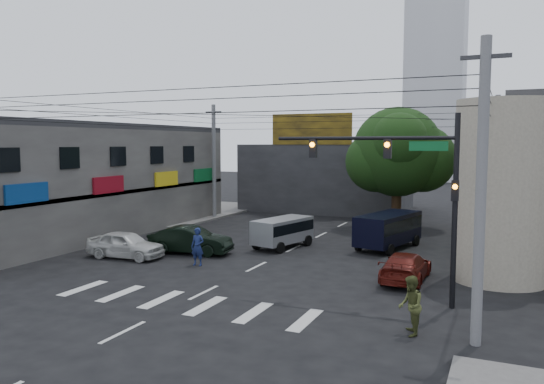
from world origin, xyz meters
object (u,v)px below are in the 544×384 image
Objects in this scene: utility_pole_far_left at (214,162)px; traffic_officer at (198,247)px; street_tree at (397,152)px; silver_minivan at (283,233)px; dark_sedan at (191,240)px; utility_pole_far_right at (495,167)px; navy_van at (388,231)px; white_compact at (126,245)px; maroon_sedan at (406,267)px; pedestrian_olive at (411,306)px; traffic_gantry at (409,177)px; utility_pole_near_right at (481,194)px.

utility_pole_far_left is 4.83× the size of traffic_officer.
silver_minivan is at bearing -115.03° from street_tree.
utility_pole_far_right is at bearing -58.81° from dark_sedan.
utility_pole_far_right is at bearing 45.56° from traffic_officer.
street_tree is at bearing 21.81° from navy_van.
dark_sedan is 3.47m from white_compact.
utility_pole_far_right is 2.10× the size of maroon_sedan.
utility_pole_far_left is 1.92× the size of dark_sedan.
navy_van is at bearing -54.00° from silver_minivan.
street_tree is at bearing 3.95° from utility_pole_far_left.
street_tree is 2.01× the size of white_compact.
utility_pole_far_right is 4.81× the size of pedestrian_olive.
traffic_officer is at bearing -62.75° from utility_pole_far_left.
utility_pole_far_left is at bearing 61.55° from silver_minivan.
dark_sedan is at bearing 135.54° from navy_van.
silver_minivan reaches higher than maroon_sedan.
silver_minivan is at bearing 126.23° from navy_van.
traffic_gantry is at bearing -13.78° from traffic_officer.
traffic_gantry is at bearing -150.37° from navy_van.
utility_pole_near_right is 17.56m from dark_sedan.
maroon_sedan is 2.30× the size of traffic_officer.
pedestrian_olive reaches higher than white_compact.
dark_sedan is 1.11× the size of silver_minivan.
navy_van is (5.69, 2.29, 0.15)m from silver_minivan.
white_compact is 2.26× the size of pedestrian_olive.
utility_pole_far_left reaches higher than traffic_officer.
pedestrian_olive is (9.21, -11.45, 0.09)m from silver_minivan.
utility_pole_far_right is at bearing -37.01° from silver_minivan.
silver_minivan is 2.25× the size of pedestrian_olive.
utility_pole_far_right is at bearing 81.06° from traffic_gantry.
utility_pole_near_right is at bearing -73.18° from street_tree.
utility_pole_far_left is 13.85m from silver_minivan.
white_compact is at bearing -139.92° from utility_pole_far_right.
white_compact is at bearing -123.72° from pedestrian_olive.
silver_minivan reaches higher than white_compact.
navy_van is (-5.49, -6.73, -3.58)m from utility_pole_far_right.
navy_van reaches higher than dark_sedan.
maroon_sedan is at bearing 115.63° from utility_pole_near_right.
navy_van is 14.18m from pedestrian_olive.
pedestrian_olive is at bearing 101.84° from maroon_sedan.
traffic_gantry is 17.21m from utility_pole_far_right.
street_tree is 18.42m from traffic_gantry.
traffic_officer is at bearing -113.19° from street_tree.
navy_van is (9.72, 5.89, 0.26)m from dark_sedan.
utility_pole_near_right reaches higher than silver_minivan.
street_tree is at bearing -10.93° from silver_minivan.
utility_pole_far_left reaches higher than pedestrian_olive.
navy_van is at bearing -129.19° from utility_pole_far_right.
silver_minivan is (-8.50, 7.99, -3.97)m from traffic_gantry.
silver_minivan is (4.03, 3.60, 0.11)m from dark_sedan.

